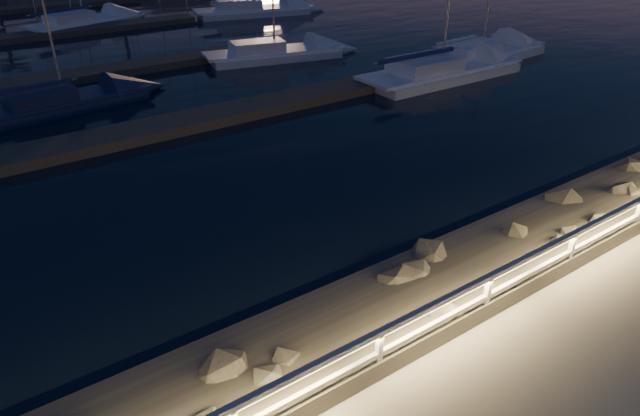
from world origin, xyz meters
The scene contains 11 objects.
ground centered at (0.00, 0.00, 0.00)m, with size 400.00×400.00×0.00m, color #99958A.
harbor_water centered at (0.00, 31.22, -0.97)m, with size 400.00×440.00×0.60m.
guard_rail centered at (-0.07, 0.00, 0.77)m, with size 44.11×0.12×1.06m.
riprap centered at (1.00, 1.42, -0.20)m, with size 31.34×2.49×1.29m.
floating_docks centered at (0.00, 32.50, -0.40)m, with size 22.00×36.00×0.40m.
sailboat_c centered at (9.88, 23.73, -0.16)m, with size 8.67×4.28×14.17m.
sailboat_d centered at (14.93, 14.98, -0.13)m, with size 9.95×3.16×16.71m.
sailboat_g centered at (-2.71, 21.33, -0.18)m, with size 7.92×3.21×13.07m.
sailboat_h centered at (19.74, 16.33, -0.15)m, with size 9.71×3.59×16.09m.
sailboat_k centered at (3.27, 39.99, -0.15)m, with size 8.96×4.99×14.68m.
sailboat_l centered at (16.00, 37.19, -0.14)m, with size 9.95×5.06×16.21m.
Camera 1 is at (-7.49, -5.88, 7.92)m, focal length 32.00 mm.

